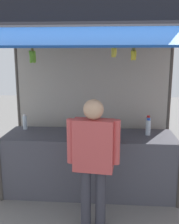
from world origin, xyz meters
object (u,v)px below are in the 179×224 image
Objects in this scene: water_bottle_back_left at (148,127)px; banana_bunch_inner_left at (114,52)px; water_bottle_far_right at (148,124)px; banana_bunch_rightmost at (33,56)px; magazine_stack_mid_left at (111,138)px; banana_bunch_leftmost at (133,55)px; vendor_person at (93,154)px; water_bottle_front_left at (25,122)px; water_bottle_mid_right at (94,123)px; magazine_stack_right at (98,134)px.

water_bottle_back_left is 1.33m from banana_bunch_inner_left.
water_bottle_far_right is 2.02m from banana_bunch_rightmost.
banana_bunch_inner_left is 1.03m from banana_bunch_rightmost.
banana_bunch_leftmost is (0.25, -0.18, 1.13)m from magazine_stack_mid_left.
banana_bunch_leftmost reaches higher than vendor_person.
banana_bunch_inner_left reaches higher than water_bottle_far_right.
water_bottle_far_right is at bearing -0.58° from water_bottle_front_left.
water_bottle_front_left is at bearing 179.42° from water_bottle_far_right.
magazine_stack_mid_left is at bearing -62.94° from water_bottle_mid_right.
water_bottle_front_left is at bearing 153.50° from banana_bunch_inner_left.
water_bottle_front_left is at bearing -179.54° from water_bottle_mid_right.
vendor_person is (0.06, -1.17, -0.07)m from water_bottle_mid_right.
magazine_stack_mid_left is 1.18m from banana_bunch_inner_left.
banana_bunch_inner_left reaches higher than water_bottle_mid_right.
magazine_stack_right is 0.88m from vendor_person.
water_bottle_mid_right is at bearing 117.06° from magazine_stack_mid_left.
water_bottle_mid_right is at bearing 178.02° from water_bottle_far_right.
water_bottle_far_right reaches higher than water_bottle_front_left.
water_bottle_mid_right is at bearing 43.73° from banana_bunch_rightmost.
water_bottle_far_right is at bearing 41.31° from magazine_stack_mid_left.
water_bottle_back_left is 1.04× the size of banana_bunch_inner_left.
banana_bunch_inner_left is at bearing -87.37° from magazine_stack_mid_left.
magazine_stack_mid_left reaches higher than magazine_stack_right.
water_bottle_back_left is 1.96m from water_bottle_front_left.
water_bottle_mid_right is at bearing 126.21° from banana_bunch_leftmost.
banana_bunch_inner_left is at bearing -63.42° from magazine_stack_right.
banana_bunch_rightmost is 1.45m from vendor_person.
banana_bunch_leftmost is at bearing -43.18° from magazine_stack_right.
water_bottle_front_left is 0.89× the size of magazine_stack_mid_left.
magazine_stack_right is (0.07, -0.29, -0.09)m from water_bottle_mid_right.
banana_bunch_leftmost is at bearing -0.02° from banana_bunch_rightmost.
banana_bunch_rightmost is (-1.57, -0.52, 1.04)m from water_bottle_back_left.
water_bottle_front_left is 1.92m from banana_bunch_inner_left.
water_bottle_front_left is at bearing 174.73° from water_bottle_back_left.
water_bottle_far_right is at bearing 82.86° from water_bottle_back_left.
vendor_person is (-0.46, -0.45, -1.13)m from banana_bunch_leftmost.
banana_bunch_leftmost reaches higher than magazine_stack_right.
water_bottle_front_left is at bearing 141.95° from vendor_person.
magazine_stack_mid_left is 1.12× the size of banana_bunch_inner_left.
water_bottle_back_left is at bearing 59.98° from banana_bunch_leftmost.
banana_bunch_rightmost is at bearing 156.73° from vendor_person.
magazine_stack_mid_left is 0.87× the size of banana_bunch_rightmost.
magazine_stack_right is at bearing -161.72° from water_bottle_far_right.
banana_bunch_inner_left is (1.41, -0.70, 1.10)m from water_bottle_front_left.
vendor_person reaches higher than water_bottle_back_left.
water_bottle_front_left is (-1.95, 0.18, -0.01)m from water_bottle_back_left.
banana_bunch_rightmost is (-1.59, -0.68, 1.04)m from water_bottle_far_right.
vendor_person is (-0.01, -0.88, 0.02)m from magazine_stack_right.
water_bottle_far_right is at bearing 61.55° from vendor_person.
water_bottle_back_left reaches higher than water_bottle_front_left.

